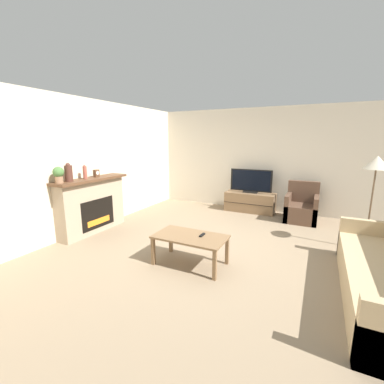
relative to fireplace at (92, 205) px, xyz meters
name	(u,v)px	position (x,y,z in m)	size (l,w,h in m)	color
ground_plane	(218,250)	(2.65, 0.28, -0.57)	(24.00, 24.00, 0.00)	#89755B
wall_back	(259,160)	(2.65, 3.31, 0.78)	(12.00, 0.06, 2.70)	beige
wall_left	(93,165)	(-0.19, 0.28, 0.78)	(0.06, 12.00, 2.70)	beige
fireplace	(92,205)	(0.00, 0.00, 0.00)	(0.44, 1.62, 1.13)	tan
mantel_vase_left	(69,173)	(0.02, -0.49, 0.71)	(0.14, 0.14, 0.34)	#512D23
mantel_vase_centre_left	(85,172)	(0.02, -0.12, 0.68)	(0.08, 0.08, 0.27)	#994C3D
mantel_clock	(96,173)	(0.02, 0.16, 0.63)	(0.08, 0.11, 0.15)	brown
potted_plant	(59,174)	(0.02, -0.69, 0.72)	(0.19, 0.19, 0.29)	#936B4C
tv_stand	(250,202)	(2.53, 2.98, -0.32)	(1.28, 0.52, 0.51)	brown
tv	(251,182)	(2.53, 2.97, 0.22)	(1.08, 0.18, 0.62)	black
armchair	(301,209)	(3.81, 2.70, -0.28)	(0.70, 0.76, 0.91)	brown
coffee_table	(190,239)	(2.45, -0.39, -0.17)	(1.08, 0.60, 0.46)	brown
remote	(202,235)	(2.61, -0.30, -0.10)	(0.04, 0.15, 0.02)	black
floor_lamp	(376,167)	(4.94, 1.44, 0.86)	(0.40, 0.40, 1.63)	black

